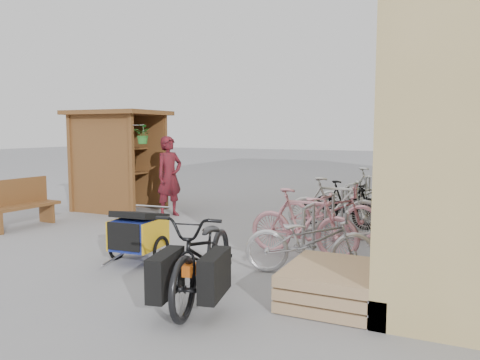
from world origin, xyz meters
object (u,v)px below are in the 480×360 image
at_px(bike_0, 310,240).
at_px(bike_1, 303,223).
at_px(bike_4, 339,206).
at_px(bike_7, 374,191).
at_px(bench, 19,203).
at_px(bike_3, 335,206).
at_px(bike_2, 327,211).
at_px(bike_5, 347,203).
at_px(cargo_bike, 204,256).
at_px(child_trailer, 139,232).
at_px(bike_6, 356,197).
at_px(person_kiosk, 169,176).
at_px(shopping_carts, 407,182).
at_px(kiosk, 115,146).
at_px(pallet_stack, 332,284).

relative_size(bike_0, bike_1, 1.01).
distance_m(bike_4, bike_7, 1.84).
distance_m(bench, bike_3, 6.20).
height_order(bike_2, bike_5, bike_2).
relative_size(cargo_bike, bike_1, 1.22).
bearing_deg(bench, cargo_bike, -17.49).
bearing_deg(bike_5, bike_4, 172.85).
distance_m(child_trailer, bike_6, 5.43).
bearing_deg(person_kiosk, bike_1, -98.29).
bearing_deg(person_kiosk, bike_5, -59.09).
bearing_deg(bike_4, cargo_bike, 179.11).
distance_m(shopping_carts, bike_6, 2.93).
height_order(cargo_bike, bike_7, bike_7).
bearing_deg(bike_6, bike_4, 163.52).
relative_size(bike_2, bike_3, 1.04).
xyz_separation_m(kiosk, pallet_stack, (6.28, -3.87, -1.34)).
xyz_separation_m(bike_1, bike_3, (0.06, 1.73, 0.01)).
bearing_deg(bench, bike_5, 30.61).
bearing_deg(pallet_stack, bike_1, 117.01).
bearing_deg(person_kiosk, bike_4, -63.95).
relative_size(bike_1, bike_5, 1.16).
relative_size(shopping_carts, bike_5, 0.99).
xyz_separation_m(cargo_bike, bike_0, (0.80, 1.48, -0.06)).
bearing_deg(bike_3, pallet_stack, -170.36).
xyz_separation_m(bench, bike_5, (5.86, 3.08, -0.05)).
bearing_deg(bike_7, shopping_carts, 6.32).
height_order(kiosk, bench, kiosk).
height_order(bench, bike_6, bench).
xyz_separation_m(pallet_stack, person_kiosk, (-4.66, 3.76, 0.69)).
xyz_separation_m(shopping_carts, person_kiosk, (-4.65, -4.47, 0.34)).
relative_size(bike_3, bike_7, 0.99).
relative_size(person_kiosk, bike_7, 1.01).
relative_size(cargo_bike, bike_4, 1.33).
xyz_separation_m(bench, bike_0, (6.14, -0.51, -0.04)).
bearing_deg(bike_1, cargo_bike, 170.94).
bearing_deg(bench, shopping_carts, 48.42).
bearing_deg(bike_3, bike_1, 174.22).
height_order(bench, bike_4, bench).
height_order(bike_1, bike_7, bike_7).
xyz_separation_m(pallet_stack, bike_3, (-0.82, 3.47, 0.32)).
bearing_deg(child_trailer, cargo_bike, -35.41).
bearing_deg(bike_1, person_kiosk, 63.75).
height_order(cargo_bike, bike_4, cargo_bike).
distance_m(person_kiosk, bike_1, 4.29).
bearing_deg(pallet_stack, bike_6, 98.45).
xyz_separation_m(bike_0, bike_6, (-0.27, 4.49, -0.01)).
xyz_separation_m(bike_4, bike_5, (0.07, 0.34, 0.03)).
relative_size(shopping_carts, bike_4, 0.93).
height_order(kiosk, bike_6, kiosk).
height_order(person_kiosk, bike_6, person_kiosk).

